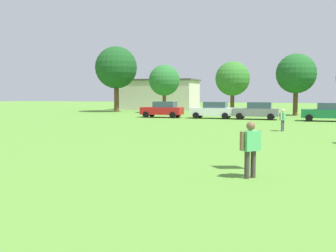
# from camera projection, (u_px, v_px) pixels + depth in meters

# --- Properties ---
(ground_plane) EXTENTS (160.00, 160.00, 0.00)m
(ground_plane) POSITION_uv_depth(u_px,v_px,m) (202.00, 127.00, 30.22)
(ground_plane) COLOR #568C33
(adult_bystander) EXTENTS (0.60, 0.64, 1.70)m
(adult_bystander) POSITION_uv_depth(u_px,v_px,m) (250.00, 145.00, 11.91)
(adult_bystander) COLOR #3F3833
(adult_bystander) RESTS_ON ground
(bystander_midfield) EXTENTS (0.41, 0.69, 1.50)m
(bystander_midfield) POSITION_uv_depth(u_px,v_px,m) (283.00, 118.00, 26.69)
(bystander_midfield) COLOR #4C4C51
(bystander_midfield) RESTS_ON ground
(parked_car_red_0) EXTENTS (4.30, 2.02, 1.68)m
(parked_car_red_0) POSITION_uv_depth(u_px,v_px,m) (163.00, 109.00, 41.80)
(parked_car_red_0) COLOR red
(parked_car_red_0) RESTS_ON ground
(parked_car_white_1) EXTENTS (4.30, 2.02, 1.68)m
(parked_car_white_1) POSITION_uv_depth(u_px,v_px,m) (213.00, 110.00, 40.19)
(parked_car_white_1) COLOR white
(parked_car_white_1) RESTS_ON ground
(parked_car_gray_2) EXTENTS (4.30, 2.02, 1.68)m
(parked_car_gray_2) POSITION_uv_depth(u_px,v_px,m) (257.00, 111.00, 38.72)
(parked_car_gray_2) COLOR slate
(parked_car_gray_2) RESTS_ON ground
(parked_car_green_3) EXTENTS (4.30, 2.02, 1.68)m
(parked_car_green_3) POSITION_uv_depth(u_px,v_px,m) (327.00, 112.00, 36.11)
(parked_car_green_3) COLOR #196B38
(parked_car_green_3) RESTS_ON ground
(tree_far_left) EXTENTS (5.69, 5.69, 8.87)m
(tree_far_left) POSITION_uv_depth(u_px,v_px,m) (116.00, 68.00, 54.11)
(tree_far_left) COLOR brown
(tree_far_left) RESTS_ON ground
(tree_left) EXTENTS (3.98, 3.98, 6.21)m
(tree_left) POSITION_uv_depth(u_px,v_px,m) (164.00, 80.00, 51.30)
(tree_left) COLOR brown
(tree_left) RESTS_ON ground
(tree_center_left) EXTENTS (4.01, 4.01, 6.25)m
(tree_center_left) POSITION_uv_depth(u_px,v_px,m) (233.00, 79.00, 46.50)
(tree_center_left) COLOR brown
(tree_center_left) RESTS_ON ground
(tree_center_right) EXTENTS (4.51, 4.51, 7.03)m
(tree_center_right) POSITION_uv_depth(u_px,v_px,m) (296.00, 74.00, 45.15)
(tree_center_right) COLOR brown
(tree_center_right) RESTS_ON ground
(house_left) EXTENTS (11.86, 6.60, 4.66)m
(house_left) POSITION_uv_depth(u_px,v_px,m) (159.00, 95.00, 61.69)
(house_left) COLOR beige
(house_left) RESTS_ON ground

